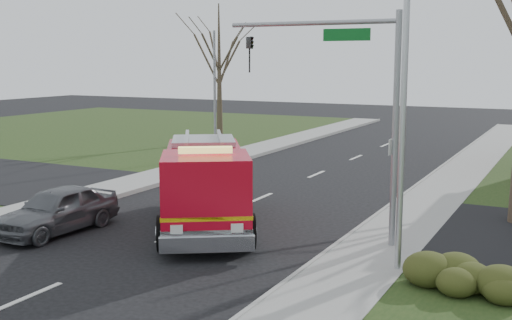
% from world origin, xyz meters
% --- Properties ---
extents(ground, '(120.00, 120.00, 0.00)m').
position_xyz_m(ground, '(0.00, 0.00, 0.00)').
color(ground, black).
rests_on(ground, ground).
extents(sidewalk_right, '(2.40, 80.00, 0.15)m').
position_xyz_m(sidewalk_right, '(6.20, 0.00, 0.07)').
color(sidewalk_right, gray).
rests_on(sidewalk_right, ground).
extents(sidewalk_left, '(2.40, 80.00, 0.15)m').
position_xyz_m(sidewalk_left, '(-6.20, 0.00, 0.07)').
color(sidewalk_left, gray).
rests_on(sidewalk_left, ground).
extents(hedge_corner, '(2.80, 2.00, 0.90)m').
position_xyz_m(hedge_corner, '(9.00, -1.00, 0.58)').
color(hedge_corner, '#333914').
rests_on(hedge_corner, lawn_right).
extents(bare_tree_left, '(4.50, 4.50, 9.00)m').
position_xyz_m(bare_tree_left, '(-10.00, 20.00, 5.56)').
color(bare_tree_left, '#3D3224').
rests_on(bare_tree_left, ground).
extents(traffic_signal_mast, '(5.29, 0.18, 6.80)m').
position_xyz_m(traffic_signal_mast, '(5.21, 1.50, 4.71)').
color(traffic_signal_mast, gray).
rests_on(traffic_signal_mast, ground).
extents(streetlight_pole, '(1.48, 0.16, 8.40)m').
position_xyz_m(streetlight_pole, '(7.14, -0.50, 4.55)').
color(streetlight_pole, '#B7BABF').
rests_on(streetlight_pole, ground).
extents(utility_pole_far, '(0.14, 0.14, 7.00)m').
position_xyz_m(utility_pole_far, '(-6.80, 14.00, 3.50)').
color(utility_pole_far, gray).
rests_on(utility_pole_far, ground).
extents(fire_engine, '(6.11, 7.63, 3.00)m').
position_xyz_m(fire_engine, '(0.43, 1.11, 1.36)').
color(fire_engine, '#BA081D').
rests_on(fire_engine, ground).
extents(parked_car_maroon, '(1.95, 4.40, 1.47)m').
position_xyz_m(parked_car_maroon, '(-3.51, -1.44, 0.74)').
color(parked_car_maroon, '#53555A').
rests_on(parked_car_maroon, ground).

